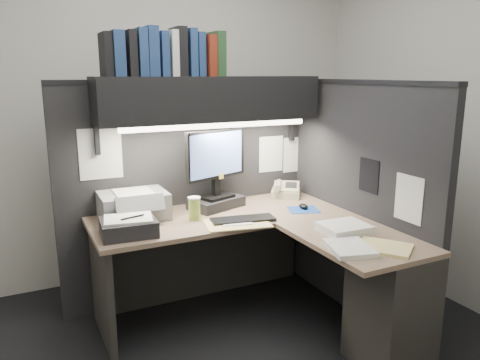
{
  "coord_description": "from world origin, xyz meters",
  "views": [
    {
      "loc": [
        -1.11,
        -2.25,
        1.67
      ],
      "look_at": [
        0.24,
        0.51,
        0.97
      ],
      "focal_mm": 35.0,
      "sensor_mm": 36.0,
      "label": 1
    }
  ],
  "objects_px": {
    "overhead_shelf": "(210,99)",
    "keyboard": "(243,220)",
    "telephone": "(286,191)",
    "coffee_cup": "(194,209)",
    "monitor": "(216,177)",
    "notebook_stack": "(129,227)",
    "printer": "(133,204)",
    "desk": "(303,276)"
  },
  "relations": [
    {
      "from": "telephone",
      "to": "notebook_stack",
      "type": "distance_m",
      "value": 1.36
    },
    {
      "from": "overhead_shelf",
      "to": "notebook_stack",
      "type": "relative_size",
      "value": 4.86
    },
    {
      "from": "desk",
      "to": "notebook_stack",
      "type": "height_order",
      "value": "notebook_stack"
    },
    {
      "from": "desk",
      "to": "keyboard",
      "type": "bearing_deg",
      "value": 124.22
    },
    {
      "from": "monitor",
      "to": "coffee_cup",
      "type": "bearing_deg",
      "value": -160.0
    },
    {
      "from": "overhead_shelf",
      "to": "telephone",
      "type": "relative_size",
      "value": 6.89
    },
    {
      "from": "coffee_cup",
      "to": "telephone",
      "type": "bearing_deg",
      "value": 16.32
    },
    {
      "from": "keyboard",
      "to": "monitor",
      "type": "bearing_deg",
      "value": 105.36
    },
    {
      "from": "monitor",
      "to": "notebook_stack",
      "type": "bearing_deg",
      "value": -175.7
    },
    {
      "from": "coffee_cup",
      "to": "notebook_stack",
      "type": "bearing_deg",
      "value": -166.87
    },
    {
      "from": "overhead_shelf",
      "to": "desk",
      "type": "bearing_deg",
      "value": -68.21
    },
    {
      "from": "monitor",
      "to": "keyboard",
      "type": "height_order",
      "value": "monitor"
    },
    {
      "from": "monitor",
      "to": "coffee_cup",
      "type": "height_order",
      "value": "monitor"
    },
    {
      "from": "printer",
      "to": "notebook_stack",
      "type": "distance_m",
      "value": 0.36
    },
    {
      "from": "desk",
      "to": "telephone",
      "type": "distance_m",
      "value": 0.91
    },
    {
      "from": "notebook_stack",
      "to": "printer",
      "type": "bearing_deg",
      "value": 72.41
    },
    {
      "from": "desk",
      "to": "overhead_shelf",
      "type": "distance_m",
      "value": 1.33
    },
    {
      "from": "overhead_shelf",
      "to": "keyboard",
      "type": "relative_size",
      "value": 3.73
    },
    {
      "from": "notebook_stack",
      "to": "coffee_cup",
      "type": "bearing_deg",
      "value": 13.13
    },
    {
      "from": "keyboard",
      "to": "telephone",
      "type": "relative_size",
      "value": 1.84
    },
    {
      "from": "desk",
      "to": "coffee_cup",
      "type": "distance_m",
      "value": 0.82
    },
    {
      "from": "overhead_shelf",
      "to": "keyboard",
      "type": "distance_m",
      "value": 0.86
    },
    {
      "from": "monitor",
      "to": "printer",
      "type": "distance_m",
      "value": 0.6
    },
    {
      "from": "keyboard",
      "to": "desk",
      "type": "bearing_deg",
      "value": -45.61
    },
    {
      "from": "telephone",
      "to": "coffee_cup",
      "type": "distance_m",
      "value": 0.89
    },
    {
      "from": "monitor",
      "to": "keyboard",
      "type": "xyz_separation_m",
      "value": [
        0.03,
        -0.36,
        -0.21
      ]
    },
    {
      "from": "overhead_shelf",
      "to": "monitor",
      "type": "xyz_separation_m",
      "value": [
        0.03,
        -0.04,
        -0.55
      ]
    },
    {
      "from": "monitor",
      "to": "notebook_stack",
      "type": "relative_size",
      "value": 1.76
    },
    {
      "from": "overhead_shelf",
      "to": "telephone",
      "type": "height_order",
      "value": "overhead_shelf"
    },
    {
      "from": "desk",
      "to": "keyboard",
      "type": "xyz_separation_m",
      "value": [
        -0.24,
        0.36,
        0.3
      ]
    },
    {
      "from": "monitor",
      "to": "telephone",
      "type": "xyz_separation_m",
      "value": [
        0.61,
        0.05,
        -0.18
      ]
    },
    {
      "from": "overhead_shelf",
      "to": "keyboard",
      "type": "xyz_separation_m",
      "value": [
        0.06,
        -0.4,
        -0.76
      ]
    },
    {
      "from": "printer",
      "to": "notebook_stack",
      "type": "bearing_deg",
      "value": -106.94
    },
    {
      "from": "overhead_shelf",
      "to": "telephone",
      "type": "bearing_deg",
      "value": 1.77
    },
    {
      "from": "telephone",
      "to": "coffee_cup",
      "type": "bearing_deg",
      "value": -129.32
    },
    {
      "from": "overhead_shelf",
      "to": "notebook_stack",
      "type": "distance_m",
      "value": 1.04
    },
    {
      "from": "desk",
      "to": "keyboard",
      "type": "height_order",
      "value": "keyboard"
    },
    {
      "from": "overhead_shelf",
      "to": "coffee_cup",
      "type": "distance_m",
      "value": 0.77
    },
    {
      "from": "desk",
      "to": "keyboard",
      "type": "relative_size",
      "value": 4.1
    },
    {
      "from": "keyboard",
      "to": "coffee_cup",
      "type": "xyz_separation_m",
      "value": [
        -0.27,
        0.17,
        0.06
      ]
    },
    {
      "from": "monitor",
      "to": "telephone",
      "type": "relative_size",
      "value": 2.49
    },
    {
      "from": "overhead_shelf",
      "to": "monitor",
      "type": "relative_size",
      "value": 2.76
    }
  ]
}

